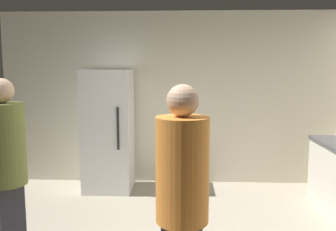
# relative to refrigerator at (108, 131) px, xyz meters

# --- Properties ---
(wall_back) EXTENTS (5.32, 0.06, 2.70)m
(wall_back) POSITION_rel_refrigerator_xyz_m (0.91, 0.43, 0.45)
(wall_back) COLOR silver
(wall_back) RESTS_ON ground_plane
(refrigerator) EXTENTS (0.70, 0.68, 1.80)m
(refrigerator) POSITION_rel_refrigerator_xyz_m (0.00, 0.00, 0.00)
(refrigerator) COLOR white
(refrigerator) RESTS_ON ground_plane
(person_in_olive_shirt) EXTENTS (0.47, 0.47, 1.75)m
(person_in_olive_shirt) POSITION_rel_refrigerator_xyz_m (-0.36, -2.41, 0.13)
(person_in_olive_shirt) COLOR #2D2D38
(person_in_olive_shirt) RESTS_ON ground_plane
(person_in_orange_shirt) EXTENTS (0.45, 0.45, 1.73)m
(person_in_orange_shirt) POSITION_rel_refrigerator_xyz_m (1.11, -3.06, 0.12)
(person_in_orange_shirt) COLOR #2D2D38
(person_in_orange_shirt) RESTS_ON ground_plane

